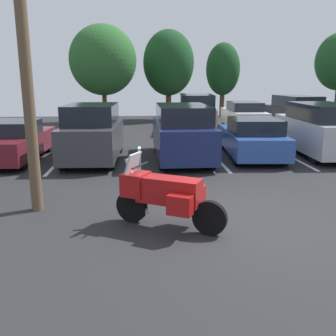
{
  "coord_description": "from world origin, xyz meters",
  "views": [
    {
      "loc": [
        -1.97,
        -7.1,
        2.8
      ],
      "look_at": [
        -1.36,
        1.21,
        0.8
      ],
      "focal_mm": 39.96,
      "sensor_mm": 36.0,
      "label": 1
    }
  ],
  "objects_px": {
    "motorcycle_touring": "(164,194)",
    "car_maroon": "(12,141)",
    "car_charcoal": "(93,134)",
    "car_far_tan": "(196,113)",
    "car_navy": "(182,133)",
    "car_silver": "(320,129)",
    "car_blue": "(252,138)",
    "car_far_white": "(244,116)",
    "car_far_black": "(295,113)"
  },
  "relations": [
    {
      "from": "car_far_white",
      "to": "car_navy",
      "type": "bearing_deg",
      "value": -119.26
    },
    {
      "from": "car_blue",
      "to": "car_far_black",
      "type": "bearing_deg",
      "value": 57.63
    },
    {
      "from": "motorcycle_touring",
      "to": "car_maroon",
      "type": "distance_m",
      "value": 8.12
    },
    {
      "from": "motorcycle_touring",
      "to": "car_far_black",
      "type": "bearing_deg",
      "value": 59.06
    },
    {
      "from": "car_silver",
      "to": "car_far_white",
      "type": "bearing_deg",
      "value": 97.19
    },
    {
      "from": "motorcycle_touring",
      "to": "car_far_white",
      "type": "bearing_deg",
      "value": 68.97
    },
    {
      "from": "car_charcoal",
      "to": "motorcycle_touring",
      "type": "bearing_deg",
      "value": -71.63
    },
    {
      "from": "car_navy",
      "to": "car_charcoal",
      "type": "bearing_deg",
      "value": 178.58
    },
    {
      "from": "car_navy",
      "to": "car_far_black",
      "type": "relative_size",
      "value": 1.02
    },
    {
      "from": "car_maroon",
      "to": "car_navy",
      "type": "distance_m",
      "value": 5.93
    },
    {
      "from": "car_navy",
      "to": "car_blue",
      "type": "relative_size",
      "value": 1.05
    },
    {
      "from": "car_navy",
      "to": "car_silver",
      "type": "xyz_separation_m",
      "value": [
        5.26,
        0.52,
        0.0
      ]
    },
    {
      "from": "car_navy",
      "to": "car_far_tan",
      "type": "distance_m",
      "value": 7.46
    },
    {
      "from": "car_maroon",
      "to": "car_silver",
      "type": "xyz_separation_m",
      "value": [
        11.17,
        0.22,
        0.29
      ]
    },
    {
      "from": "car_maroon",
      "to": "car_far_tan",
      "type": "distance_m",
      "value": 10.24
    },
    {
      "from": "car_maroon",
      "to": "car_far_tan",
      "type": "bearing_deg",
      "value": 43.12
    },
    {
      "from": "car_blue",
      "to": "car_silver",
      "type": "bearing_deg",
      "value": 5.17
    },
    {
      "from": "motorcycle_touring",
      "to": "car_far_tan",
      "type": "height_order",
      "value": "car_far_tan"
    },
    {
      "from": "car_charcoal",
      "to": "car_navy",
      "type": "relative_size",
      "value": 0.92
    },
    {
      "from": "car_maroon",
      "to": "car_silver",
      "type": "distance_m",
      "value": 11.18
    },
    {
      "from": "car_charcoal",
      "to": "car_far_tan",
      "type": "xyz_separation_m",
      "value": [
        4.65,
        7.22,
        0.04
      ]
    },
    {
      "from": "car_charcoal",
      "to": "car_far_white",
      "type": "distance_m",
      "value": 10.69
    },
    {
      "from": "car_blue",
      "to": "car_far_black",
      "type": "xyz_separation_m",
      "value": [
        4.52,
        7.13,
        0.27
      ]
    },
    {
      "from": "car_charcoal",
      "to": "car_silver",
      "type": "distance_m",
      "value": 8.36
    },
    {
      "from": "car_silver",
      "to": "car_far_white",
      "type": "height_order",
      "value": "car_silver"
    },
    {
      "from": "car_blue",
      "to": "car_far_white",
      "type": "relative_size",
      "value": 0.98
    },
    {
      "from": "car_navy",
      "to": "car_silver",
      "type": "bearing_deg",
      "value": 5.61
    },
    {
      "from": "car_navy",
      "to": "car_far_tan",
      "type": "bearing_deg",
      "value": 77.94
    },
    {
      "from": "motorcycle_touring",
      "to": "car_silver",
      "type": "distance_m",
      "value": 9.18
    },
    {
      "from": "car_charcoal",
      "to": "car_blue",
      "type": "height_order",
      "value": "car_charcoal"
    },
    {
      "from": "car_navy",
      "to": "car_far_tan",
      "type": "xyz_separation_m",
      "value": [
        1.56,
        7.29,
        0.04
      ]
    },
    {
      "from": "car_silver",
      "to": "car_far_white",
      "type": "xyz_separation_m",
      "value": [
        -0.91,
        7.24,
        -0.19
      ]
    },
    {
      "from": "car_charcoal",
      "to": "car_far_white",
      "type": "xyz_separation_m",
      "value": [
        7.44,
        7.68,
        -0.19
      ]
    },
    {
      "from": "car_far_white",
      "to": "car_far_black",
      "type": "xyz_separation_m",
      "value": [
        2.78,
        -0.35,
        0.19
      ]
    },
    {
      "from": "car_blue",
      "to": "car_far_tan",
      "type": "relative_size",
      "value": 0.92
    },
    {
      "from": "motorcycle_touring",
      "to": "car_far_black",
      "type": "height_order",
      "value": "car_far_black"
    },
    {
      "from": "car_navy",
      "to": "car_silver",
      "type": "relative_size",
      "value": 0.96
    },
    {
      "from": "car_blue",
      "to": "car_silver",
      "type": "xyz_separation_m",
      "value": [
        2.65,
        0.24,
        0.27
      ]
    },
    {
      "from": "car_charcoal",
      "to": "car_far_black",
      "type": "relative_size",
      "value": 0.93
    },
    {
      "from": "car_blue",
      "to": "car_far_tan",
      "type": "distance_m",
      "value": 7.1
    },
    {
      "from": "car_silver",
      "to": "car_maroon",
      "type": "bearing_deg",
      "value": -178.87
    },
    {
      "from": "car_navy",
      "to": "car_silver",
      "type": "distance_m",
      "value": 5.28
    },
    {
      "from": "car_charcoal",
      "to": "car_far_tan",
      "type": "distance_m",
      "value": 8.59
    },
    {
      "from": "car_maroon",
      "to": "car_far_tan",
      "type": "xyz_separation_m",
      "value": [
        7.47,
        7.0,
        0.32
      ]
    },
    {
      "from": "motorcycle_touring",
      "to": "car_maroon",
      "type": "xyz_separation_m",
      "value": [
        -4.9,
        6.48,
        0.0
      ]
    },
    {
      "from": "car_charcoal",
      "to": "car_far_tan",
      "type": "height_order",
      "value": "car_far_tan"
    },
    {
      "from": "car_charcoal",
      "to": "car_silver",
      "type": "bearing_deg",
      "value": 3.02
    },
    {
      "from": "car_navy",
      "to": "car_far_tan",
      "type": "height_order",
      "value": "car_far_tan"
    },
    {
      "from": "car_maroon",
      "to": "car_charcoal",
      "type": "relative_size",
      "value": 1.03
    },
    {
      "from": "car_far_tan",
      "to": "car_far_black",
      "type": "xyz_separation_m",
      "value": [
        5.57,
        0.11,
        -0.04
      ]
    }
  ]
}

